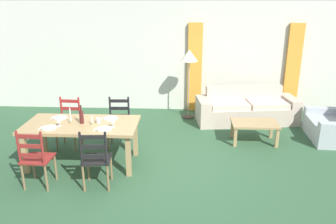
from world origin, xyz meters
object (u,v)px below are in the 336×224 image
wine_glass_near_right (113,121)px  standing_lamp (189,60)px  wine_glass_near_left (59,120)px  couch (246,109)px  dining_chair_near_right (96,159)px  wine_bottle (81,117)px  dining_chair_far_right (119,123)px  armchair_upholstered (334,127)px  dining_table (82,128)px  coffee_table (255,125)px  dining_chair_near_left (36,158)px  coffee_cup_primary (98,120)px  dining_chair_far_left (69,123)px

wine_glass_near_right → standing_lamp: bearing=64.5°
wine_glass_near_left → couch: 4.30m
dining_chair_near_right → wine_bottle: wine_bottle is taller
wine_bottle → wine_glass_near_right: size_ratio=1.96×
dining_chair_far_right → armchair_upholstered: bearing=7.3°
dining_table → coffee_table: bearing=19.2°
dining_chair_near_left → couch: bearing=40.3°
wine_glass_near_left → wine_bottle: bearing=25.3°
wine_bottle → couch: 3.94m
dining_table → dining_chair_far_right: 0.94m
dining_table → dining_chair_near_left: dining_chair_near_left is taller
dining_chair_far_right → wine_bottle: 0.99m
dining_chair_near_left → standing_lamp: (2.30, 3.27, 0.93)m
armchair_upholstered → standing_lamp: 3.39m
coffee_cup_primary → dining_chair_far_right: bearing=75.4°
dining_chair_near_left → coffee_table: bearing=27.4°
wine_glass_near_left → armchair_upholstered: bearing=16.2°
wine_glass_near_left → dining_chair_far_right: bearing=49.4°
wine_bottle → coffee_cup_primary: (0.27, 0.02, -0.07)m
wine_glass_near_right → wine_glass_near_left: bearing=-179.3°
dining_chair_near_left → couch: size_ratio=0.41×
coffee_table → dining_chair_far_right: bearing=-173.4°
dining_chair_near_left → coffee_table: size_ratio=1.07×
dining_chair_near_left → dining_chair_far_right: same height
dining_table → coffee_table: size_ratio=2.11×
dining_chair_near_right → wine_glass_near_left: size_ratio=5.96×
wine_glass_near_right → armchair_upholstered: (4.22, 1.47, -0.61)m
wine_glass_near_left → coffee_cup_primary: size_ratio=1.79×
dining_chair_far_left → armchair_upholstered: (5.27, 0.61, -0.23)m
dining_chair_far_right → coffee_table: (2.65, 0.30, -0.12)m
armchair_upholstered → couch: bearing=149.2°
dining_chair_near_left → wine_glass_near_right: 1.29m
wine_glass_near_left → wine_glass_near_right: same height
wine_glass_near_left → standing_lamp: 3.44m
couch → coffee_table: (-0.03, -1.21, 0.06)m
couch → standing_lamp: (-1.34, 0.19, 1.12)m
standing_lamp → coffee_cup_primary: bearing=-122.1°
wine_bottle → wine_glass_near_left: bearing=-154.7°
dining_chair_far_left → wine_glass_near_left: 0.96m
couch → armchair_upholstered: couch is taller
dining_table → wine_glass_near_left: wine_glass_near_left is taller
wine_bottle → dining_chair_near_left: bearing=-121.5°
dining_chair_near_left → couch: (3.64, 3.09, -0.19)m
wine_glass_near_right → coffee_cup_primary: bearing=149.3°
standing_lamp → wine_bottle: bearing=-126.2°
wine_glass_near_left → couch: size_ratio=0.07×
wine_glass_near_right → armchair_upholstered: bearing=19.2°
dining_chair_near_right → armchair_upholstered: (4.36, 2.09, -0.23)m
coffee_cup_primary → coffee_table: size_ratio=0.10×
coffee_table → standing_lamp: size_ratio=0.55×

